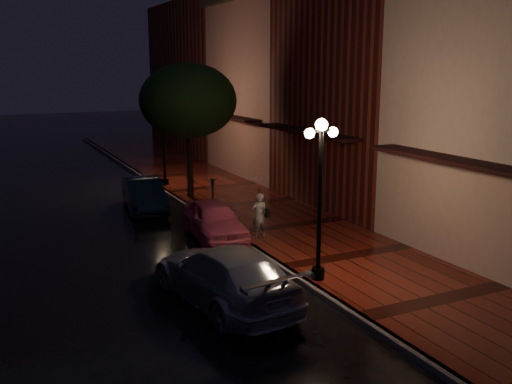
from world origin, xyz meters
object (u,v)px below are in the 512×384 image
silver_car (224,275)px  parking_meter (213,194)px  streetlamp_far (163,134)px  navy_car (144,194)px  streetlamp_near (320,190)px  woman_with_umbrella (259,197)px  pink_car (215,220)px  street_tree (189,103)px

silver_car → parking_meter: size_ratio=3.31×
streetlamp_far → navy_car: bearing=-117.6°
silver_car → parking_meter: parking_meter is taller
streetlamp_near → streetlamp_far: size_ratio=1.00×
streetlamp_near → navy_car: (-2.08, 10.01, -1.93)m
navy_car → woman_with_umbrella: 6.41m
streetlamp_far → silver_car: bearing=-101.1°
streetlamp_near → navy_car: streetlamp_near is taller
streetlamp_near → pink_car: bearing=100.5°
woman_with_umbrella → navy_car: bearing=-65.4°
streetlamp_far → street_tree: bearing=-85.1°
pink_car → silver_car: bearing=-103.7°
pink_car → silver_car: size_ratio=0.78×
streetlamp_near → street_tree: size_ratio=0.74×
street_tree → pink_car: bearing=-101.6°
streetlamp_far → silver_car: 14.45m
parking_meter → street_tree: bearing=89.5°
pink_car → streetlamp_near: bearing=-73.9°
streetlamp_far → parking_meter: (-0.20, -6.82, -1.54)m
navy_car → street_tree: bearing=29.3°
navy_car → silver_car: silver_car is taller
parking_meter → streetlamp_far: bearing=94.6°
streetlamp_far → silver_car: size_ratio=0.86×
streetlamp_near → silver_car: size_ratio=0.86×
pink_car → silver_car: silver_car is taller
pink_car → navy_car: bearing=108.5°
streetlamp_near → streetlamp_far: (0.00, 14.00, 0.00)m
woman_with_umbrella → parking_meter: 3.14m
street_tree → woman_with_umbrella: 7.39m
silver_car → woman_with_umbrella: (3.01, 4.17, 0.83)m
pink_car → streetlamp_far: bearing=89.5°
pink_car → parking_meter: (0.75, 2.07, 0.40)m
streetlamp_near → street_tree: bearing=88.7°
streetlamp_far → streetlamp_near: bearing=-90.0°
streetlamp_far → street_tree: 3.44m
streetlamp_far → parking_meter: 7.00m
navy_car → parking_meter: parking_meter is taller
silver_car → woman_with_umbrella: size_ratio=2.34×
pink_car → woman_with_umbrella: woman_with_umbrella is taller
woman_with_umbrella → parking_meter: woman_with_umbrella is taller
streetlamp_near → woman_with_umbrella: 4.25m
woman_with_umbrella → streetlamp_near: bearing=89.5°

